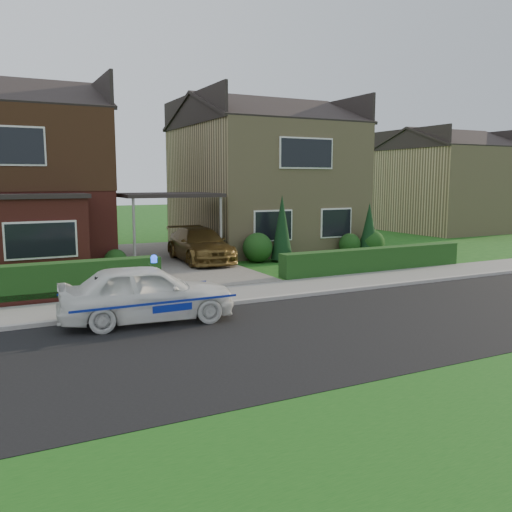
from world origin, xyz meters
TOP-DOWN VIEW (x-y plane):
  - ground at (0.00, 0.00)m, footprint 120.00×120.00m
  - road at (0.00, 0.00)m, footprint 60.00×6.00m
  - kerb at (0.00, 3.05)m, footprint 60.00×0.16m
  - sidewalk at (0.00, 4.10)m, footprint 60.00×2.00m
  - driveway at (0.00, 11.00)m, footprint 3.80×12.00m
  - house_left at (-5.78, 13.90)m, footprint 7.50×9.53m
  - house_right at (5.80, 13.99)m, footprint 7.50×8.06m
  - carport_link at (0.00, 10.95)m, footprint 3.80×3.00m
  - dwarf_wall at (-5.80, 5.30)m, footprint 7.70×0.25m
  - hedge_left at (-5.80, 5.45)m, footprint 7.50×0.55m
  - hedge_right at (5.80, 5.35)m, footprint 7.50×0.55m
  - shrub_left_mid at (-4.00, 9.30)m, footprint 1.32×1.32m
  - shrub_left_near at (-2.40, 9.60)m, footprint 0.84×0.84m
  - shrub_right_near at (3.20, 9.40)m, footprint 1.20×1.20m
  - shrub_right_mid at (7.80, 9.50)m, footprint 0.96×0.96m
  - shrub_right_far at (8.80, 9.20)m, footprint 1.08×1.08m
  - conifer_a at (4.20, 9.20)m, footprint 0.90×0.90m
  - conifer_b at (8.60, 9.20)m, footprint 0.90×0.90m
  - neighbour_right at (20.00, 16.00)m, footprint 6.50×7.00m
  - police_car at (-3.24, 2.40)m, footprint 3.69×4.16m
  - driveway_car at (1.00, 10.06)m, footprint 2.04×4.54m
  - potted_plant_b at (-4.48, 8.28)m, footprint 0.47×0.46m
  - potted_plant_c at (-4.30, 6.99)m, footprint 0.52×0.52m

SIDE VIEW (x-z plane):
  - ground at x=0.00m, z-range 0.00..0.00m
  - road at x=0.00m, z-range -0.01..0.01m
  - hedge_left at x=-5.80m, z-range -0.45..0.45m
  - hedge_right at x=5.80m, z-range -0.40..0.40m
  - sidewalk at x=0.00m, z-range 0.00..0.10m
  - kerb at x=0.00m, z-range 0.00..0.12m
  - driveway at x=0.00m, z-range 0.00..0.12m
  - dwarf_wall at x=-5.80m, z-range 0.00..0.36m
  - potted_plant_b at x=-4.48m, z-range 0.00..0.67m
  - potted_plant_c at x=-4.30m, z-range 0.00..0.69m
  - shrub_left_near at x=-2.40m, z-range 0.00..0.84m
  - shrub_right_mid at x=7.80m, z-range 0.00..0.96m
  - shrub_right_far at x=8.80m, z-range 0.00..1.08m
  - shrub_right_near at x=3.20m, z-range 0.00..1.20m
  - shrub_left_mid at x=-4.00m, z-range 0.00..1.32m
  - police_car at x=-3.24m, z-range -0.08..1.45m
  - driveway_car at x=1.00m, z-range 0.12..1.41m
  - conifer_b at x=8.60m, z-range 0.00..2.20m
  - conifer_a at x=4.20m, z-range 0.00..2.60m
  - neighbour_right at x=20.00m, z-range 0.00..5.20m
  - carport_link at x=0.00m, z-range 1.27..4.04m
  - house_right at x=5.80m, z-range 0.04..7.29m
  - house_left at x=-5.78m, z-range 0.19..7.44m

